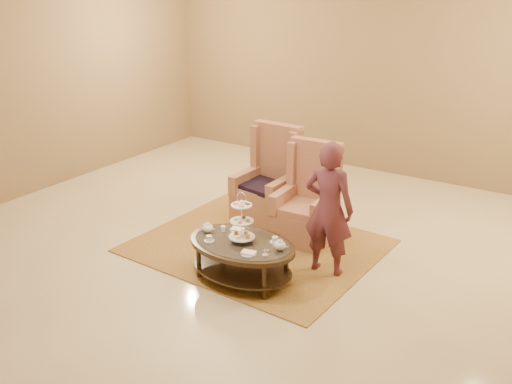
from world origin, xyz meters
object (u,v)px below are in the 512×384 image
Objects in this scene: person at (329,209)px; tea_table at (242,249)px; armchair_right at (308,207)px; armchair_left at (269,189)px.

tea_table is at bearing 39.47° from person.
armchair_right is 0.97m from person.
armchair_left reaches higher than tea_table.
armchair_left is at bearing 159.30° from armchair_right.
armchair_right is at bearing 86.62° from tea_table.
armchair_left is 0.85× the size of person.
tea_table is 1.35m from armchair_right.
person reaches higher than armchair_left.
armchair_left is at bearing -38.86° from person.
armchair_left is 1.64m from person.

